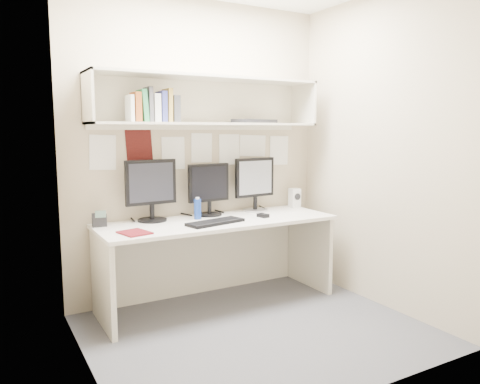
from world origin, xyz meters
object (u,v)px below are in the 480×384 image
desk (218,262)px  monitor_right (255,182)px  desk_phone (99,220)px  speaker (295,198)px  monitor_center (209,187)px  keyboard (215,222)px  maroon_notebook (135,233)px  monitor_left (151,188)px

desk → monitor_right: (0.50, 0.22, 0.63)m
desk_phone → speaker: bearing=7.9°
monitor_right → desk: bearing=-162.6°
speaker → desk_phone: size_ratio=1.40×
monitor_center → desk_phone: bearing=176.4°
keyboard → maroon_notebook: keyboard is taller
monitor_center → speaker: monitor_center is taller
desk → monitor_right: 0.83m
monitor_right → maroon_notebook: size_ratio=2.18×
speaker → monitor_left: bearing=-176.0°
monitor_left → keyboard: 0.61m
desk → speaker: speaker is taller
monitor_center → desk: bearing=-101.3°
monitor_center → speaker: 0.93m
keyboard → speaker: 1.09m
monitor_left → desk_phone: (-0.43, -0.01, -0.22)m
monitor_right → speaker: 0.47m
monitor_center → maroon_notebook: monitor_center is taller
desk → monitor_left: bearing=156.2°
monitor_right → keyboard: (-0.59, -0.36, -0.25)m
monitor_right → desk_phone: 1.44m
keyboard → maroon_notebook: (-0.67, -0.03, -0.01)m
maroon_notebook → desk_phone: size_ratio=1.73×
monitor_right → keyboard: bearing=-154.7°
keyboard → speaker: speaker is taller
speaker → maroon_notebook: 1.75m
monitor_center → desk_phone: monitor_center is taller
monitor_right → desk_phone: monitor_right is taller
speaker → desk_phone: (-1.87, 0.01, -0.04)m
monitor_left → speaker: size_ratio=2.77×
monitor_left → monitor_center: (0.53, 0.00, -0.02)m
monitor_right → speaker: size_ratio=2.69×
monitor_center → monitor_left: bearing=175.9°
desk → speaker: bearing=11.9°
keyboard → monitor_center: bearing=59.5°
desk → maroon_notebook: 0.87m
monitor_left → monitor_center: bearing=-4.0°
desk → desk_phone: desk_phone is taller
maroon_notebook → monitor_right: bearing=4.1°
desk → keyboard: 0.41m
monitor_center → desk_phone: 0.97m
monitor_left → monitor_center: 0.53m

